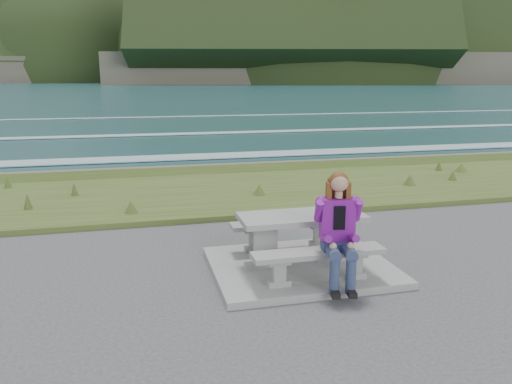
{
  "coord_description": "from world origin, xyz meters",
  "views": [
    {
      "loc": [
        -2.3,
        -6.54,
        2.79
      ],
      "look_at": [
        -0.38,
        1.2,
        0.93
      ],
      "focal_mm": 35.0,
      "sensor_mm": 36.0,
      "label": 1
    }
  ],
  "objects_px": {
    "picnic_table": "(302,226)",
    "bench_seaward": "(287,227)",
    "bench_landward": "(319,257)",
    "seated_woman": "(339,245)"
  },
  "relations": [
    {
      "from": "bench_seaward",
      "to": "seated_woman",
      "type": "relative_size",
      "value": 1.21
    },
    {
      "from": "bench_landward",
      "to": "bench_seaward",
      "type": "bearing_deg",
      "value": 90.0
    },
    {
      "from": "picnic_table",
      "to": "seated_woman",
      "type": "height_order",
      "value": "seated_woman"
    },
    {
      "from": "bench_landward",
      "to": "bench_seaward",
      "type": "xyz_separation_m",
      "value": [
        0.0,
        1.4,
        0.0
      ]
    },
    {
      "from": "bench_landward",
      "to": "seated_woman",
      "type": "xyz_separation_m",
      "value": [
        0.22,
        -0.14,
        0.2
      ]
    },
    {
      "from": "bench_landward",
      "to": "bench_seaward",
      "type": "distance_m",
      "value": 1.4
    },
    {
      "from": "bench_landward",
      "to": "bench_seaward",
      "type": "relative_size",
      "value": 1.0
    },
    {
      "from": "bench_landward",
      "to": "seated_woman",
      "type": "relative_size",
      "value": 1.21
    },
    {
      "from": "bench_landward",
      "to": "seated_woman",
      "type": "distance_m",
      "value": 0.33
    },
    {
      "from": "picnic_table",
      "to": "bench_seaward",
      "type": "xyz_separation_m",
      "value": [
        0.0,
        0.7,
        -0.23
      ]
    }
  ]
}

